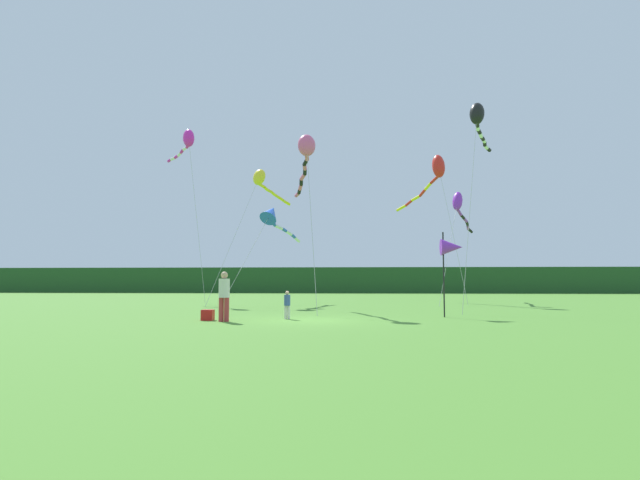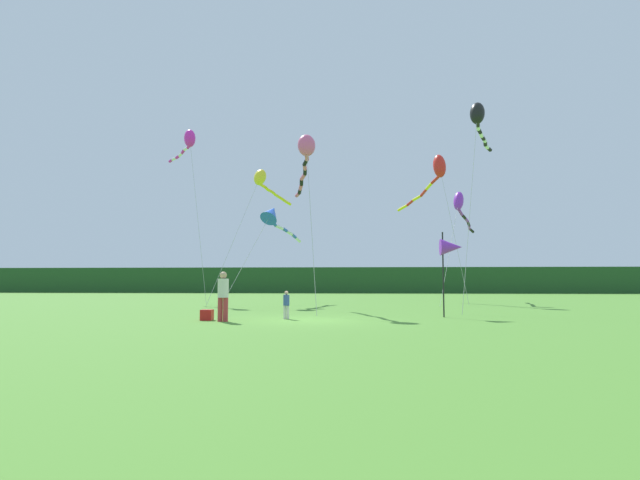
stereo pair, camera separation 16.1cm
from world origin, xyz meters
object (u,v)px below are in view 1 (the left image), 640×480
object	(u,v)px
cooler_box	(208,315)
kite_blue	(273,216)
kite_purple	(460,207)
person_child	(287,303)
kite_black	(478,118)
person_adult	(224,294)
kite_rainbow	(306,153)
kite_magenta	(187,140)
banner_flag_pole	(451,248)
kite_red	(435,172)
kite_yellow	(262,181)

from	to	relation	value
cooler_box	kite_blue	world-z (taller)	kite_blue
kite_purple	kite_blue	distance (m)	13.54
person_child	kite_black	size ratio (longest dim) A/B	0.10
person_adult	kite_black	distance (m)	16.49
kite_purple	kite_rainbow	bearing A→B (deg)	-131.60
kite_purple	kite_magenta	distance (m)	20.01
person_child	banner_flag_pole	xyz separation A→B (m)	(6.71, 1.56, 2.26)
kite_red	kite_yellow	bearing A→B (deg)	-174.78
person_adult	cooler_box	distance (m)	1.25
cooler_box	kite_yellow	size ratio (longest dim) A/B	0.05
person_adult	kite_red	xyz separation A→B (m)	(10.35, 16.86, 8.04)
person_adult	kite_blue	xyz separation A→B (m)	(-0.19, 12.09, 4.43)
kite_red	kite_rainbow	distance (m)	13.07
kite_black	kite_blue	world-z (taller)	kite_black
cooler_box	kite_blue	bearing A→B (deg)	87.17
person_child	banner_flag_pole	world-z (taller)	banner_flag_pole
person_child	kite_purple	size ratio (longest dim) A/B	0.11
person_adult	banner_flag_pole	size ratio (longest dim) A/B	0.52
kite_rainbow	kite_black	world-z (taller)	kite_black
kite_magenta	kite_yellow	bearing A→B (deg)	-9.86
kite_rainbow	kite_yellow	distance (m)	10.02
person_adult	kite_purple	distance (m)	22.09
kite_black	person_adult	bearing A→B (deg)	-144.67
person_child	kite_magenta	size ratio (longest dim) A/B	0.09
kite_yellow	kite_magenta	distance (m)	6.57
person_adult	kite_blue	distance (m)	12.88
cooler_box	banner_flag_pole	distance (m)	10.30
cooler_box	kite_black	size ratio (longest dim) A/B	0.04
person_adult	banner_flag_pole	bearing A→B (deg)	18.48
person_adult	kite_black	bearing A→B (deg)	35.33
cooler_box	kite_purple	bearing A→B (deg)	52.87
kite_rainbow	kite_black	xyz separation A→B (m)	(8.92, 1.43, 2.07)
kite_yellow	kite_black	bearing A→B (deg)	-31.08
cooler_box	kite_purple	world-z (taller)	kite_purple
person_adult	kite_purple	size ratio (longest dim) A/B	0.19
banner_flag_pole	cooler_box	bearing A→B (deg)	-165.86
kite_rainbow	kite_yellow	bearing A→B (deg)	113.32
cooler_box	kite_black	world-z (taller)	kite_black
kite_purple	kite_magenta	size ratio (longest dim) A/B	0.79
cooler_box	kite_rainbow	bearing A→B (deg)	62.60
banner_flag_pole	kite_black	bearing A→B (deg)	64.45
cooler_box	kite_black	bearing A→B (deg)	31.76
kite_red	kite_blue	distance (m)	12.12
banner_flag_pole	kite_rainbow	world-z (taller)	kite_rainbow
kite_yellow	person_child	bearing A→B (deg)	-75.29
kite_red	kite_blue	world-z (taller)	kite_red
person_adult	person_child	world-z (taller)	person_adult
person_adult	kite_purple	world-z (taller)	kite_purple
banner_flag_pole	kite_rainbow	size ratio (longest dim) A/B	0.40
banner_flag_pole	kite_yellow	size ratio (longest dim) A/B	0.38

